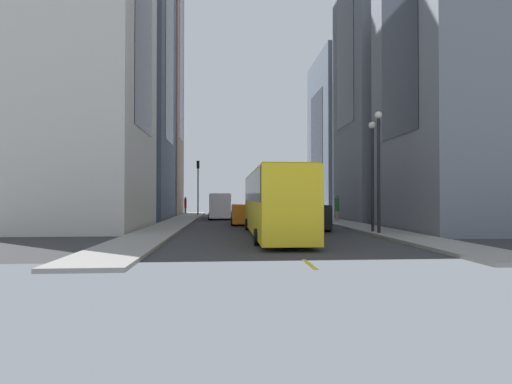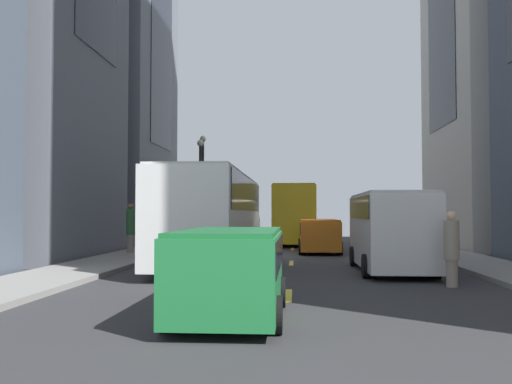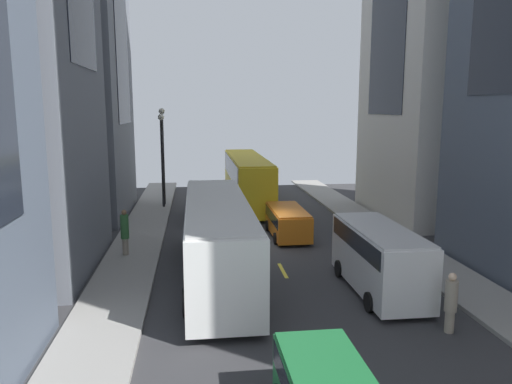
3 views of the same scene
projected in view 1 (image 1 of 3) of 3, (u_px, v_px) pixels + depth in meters
name	position (u px, v px, depth m)	size (l,w,h in m)	color
ground_plane	(258.00, 223.00, 33.80)	(40.33, 40.33, 0.00)	#333335
sidewalk_west	(338.00, 222.00, 34.31)	(2.58, 44.00, 0.15)	gray
sidewalk_east	(176.00, 223.00, 33.29)	(2.58, 44.00, 0.15)	gray
lane_stripe_0	(246.00, 213.00, 54.74)	(0.16, 2.00, 0.01)	yellow
lane_stripe_1	(249.00, 216.00, 46.36)	(0.16, 2.00, 0.01)	yellow
lane_stripe_2	(255.00, 220.00, 37.99)	(0.16, 2.00, 0.01)	yellow
lane_stripe_3	(262.00, 227.00, 29.61)	(0.16, 2.00, 0.01)	yellow
lane_stripe_4	(277.00, 238.00, 21.24)	(0.16, 2.00, 0.01)	yellow
lane_stripe_5	(310.00, 264.00, 12.86)	(0.16, 2.00, 0.01)	yellow
building_west_0	(352.00, 137.00, 49.24)	(8.98, 11.21, 19.35)	#4C5666
building_west_1	(391.00, 12.00, 37.56)	(8.94, 9.03, 39.28)	slate
building_west_2	(471.00, 22.00, 26.05)	(9.88, 9.68, 27.25)	slate
building_east_0	(157.00, 48.00, 49.91)	(6.12, 7.12, 41.75)	#937760
building_east_1	(127.00, 48.00, 39.65)	(8.49, 9.72, 34.11)	#4C5666
building_east_2	(80.00, 10.00, 27.24)	(8.65, 10.17, 29.95)	beige
city_bus_white	(284.00, 199.00, 38.79)	(2.80, 12.27, 3.35)	silver
streetcar_yellow	(273.00, 198.00, 22.39)	(2.70, 13.58, 3.59)	yellow
delivery_van_white	(221.00, 204.00, 40.68)	(2.25, 5.97, 2.58)	white
car_orange_0	(243.00, 213.00, 32.17)	(2.02, 4.70, 1.61)	orange
car_green_1	(256.00, 207.00, 49.32)	(1.97, 4.16, 1.63)	#1E7238
car_black_2	(311.00, 215.00, 26.72)	(1.93, 4.28, 1.69)	black
pedestrian_waiting_curb	(185.00, 205.00, 50.24)	(0.31, 0.31, 2.13)	#336B38
pedestrian_walking_far	(337.00, 207.00, 35.67)	(0.39, 0.39, 2.21)	gray
pedestrian_crossing_near	(212.00, 208.00, 44.29)	(0.40, 0.40, 1.99)	gray
traffic_light_near_corner	(198.00, 178.00, 46.66)	(0.32, 0.44, 6.33)	black
streetlamp_near	(372.00, 163.00, 23.99)	(0.44, 0.44, 6.60)	black
streetlamp_far	(379.00, 158.00, 23.02)	(0.44, 0.44, 7.00)	black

